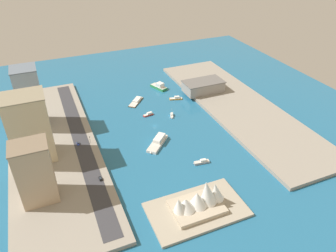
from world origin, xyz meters
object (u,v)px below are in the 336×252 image
Objects in this scene: water_taxi_orange at (176,98)px; office_block_beige at (30,128)px; ferry_white_commuter at (158,142)px; suv_black at (100,179)px; tower_tall_glass at (30,98)px; yacht_sleek_gray at (202,162)px; opera_landmark at (199,200)px; carpark_squat_concrete at (203,86)px; traffic_light_waterfront at (90,139)px; ferry_green_doubledeck at (159,86)px; tugboat_red at (148,114)px; hatchback_blue at (78,143)px; barge_flat_brown at (136,101)px; apartment_midrise_tan at (35,173)px; sailboat_small_white at (172,115)px.

office_block_beige reaches higher than water_taxi_orange.
ferry_white_commuter is 64.18m from suv_black.
ferry_white_commuter is 120.76m from tower_tall_glass.
opera_landmark is at bearing 59.46° from yacht_sleek_gray.
carpark_squat_concrete is 145.28m from traffic_light_waterfront.
ferry_green_doubledeck is (-41.32, -102.36, 0.52)m from ferry_white_commuter.
ferry_white_commuter is 50.01m from tugboat_red.
hatchback_blue is (-32.99, -4.88, -26.75)m from office_block_beige.
ferry_green_doubledeck reaches higher than water_taxi_orange.
water_taxi_orange is at bearing -108.85° from opera_landmark.
ferry_white_commuter reaches higher than barge_flat_brown.
apartment_midrise_tan is (146.71, 101.89, 24.40)m from water_taxi_orange.
carpark_squat_concrete is at bearing -163.78° from tugboat_red.
opera_landmark reaches higher than tugboat_red.
barge_flat_brown is 156.00m from apartment_midrise_tan.
apartment_midrise_tan is at bearing 18.07° from ferry_white_commuter.
suv_black is (-40.70, 46.34, -26.78)m from office_block_beige.
suv_black is at bearing -43.78° from opera_landmark.
traffic_light_waterfront is (-40.29, 49.14, -23.86)m from tower_tall_glass.
water_taxi_orange is at bearing 102.86° from ferry_green_doubledeck.
ferry_green_doubledeck is at bearing -139.21° from traffic_light_waterfront.
barge_flat_brown is at bearing -119.89° from suv_black.
ferry_white_commuter is at bearing 68.02° from ferry_green_doubledeck.
sailboat_small_white is (-29.80, -38.31, -1.06)m from ferry_white_commuter.
yacht_sleek_gray reaches higher than water_taxi_orange.
suv_black is at bearing 50.04° from tugboat_red.
opera_landmark is at bearing 136.22° from suv_black.
office_block_beige is (146.34, 53.19, 29.74)m from water_taxi_orange.
yacht_sleek_gray is 0.37× the size of opera_landmark.
tugboat_red is at bearing 16.22° from carpark_squat_concrete.
water_taxi_orange is at bearing -156.92° from hatchback_blue.
ferry_white_commuter is 1.12× the size of ferry_green_doubledeck.
barge_flat_brown is at bearing -8.17° from carpark_squat_concrete.
water_taxi_orange is 123.25m from hatchback_blue.
ferry_white_commuter is 6.01× the size of hatchback_blue.
tugboat_red is 0.26× the size of apartment_midrise_tan.
suv_black reaches higher than tugboat_red.
traffic_light_waterfront is at bearing -176.05° from office_block_beige.
water_taxi_orange is at bearing -179.58° from tower_tall_glass.
barge_flat_brown is 0.62× the size of opera_landmark.
traffic_light_waterfront is at bearing 40.79° from ferry_green_doubledeck.
tower_tall_glass is 1.26× the size of apartment_midrise_tan.
yacht_sleek_gray is at bearing 97.53° from barge_flat_brown.
hatchback_blue is 10.87m from traffic_light_waterfront.
carpark_squat_concrete reaches higher than ferry_green_doubledeck.
hatchback_blue is at bearing 20.49° from tugboat_red.
apartment_midrise_tan reaches higher than carpark_squat_concrete.
tugboat_red is at bearing -129.96° from suv_black.
office_block_beige reaches higher than barge_flat_brown.
apartment_midrise_tan reaches higher than sailboat_small_white.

